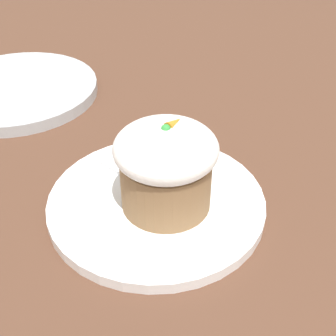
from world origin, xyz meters
TOP-DOWN VIEW (x-y plane):
  - ground_plane at (0.00, 0.00)m, footprint 4.00×4.00m
  - dessert_plate at (0.00, 0.00)m, footprint 0.22×0.22m
  - carrot_cake at (0.00, -0.01)m, footprint 0.10×0.10m
  - spoon at (0.01, -0.00)m, footprint 0.04×0.14m
  - side_plate at (0.07, 0.31)m, footprint 0.23×0.23m

SIDE VIEW (x-z plane):
  - ground_plane at x=0.00m, z-range 0.00..0.00m
  - dessert_plate at x=0.00m, z-range 0.00..0.01m
  - side_plate at x=0.07m, z-range 0.00..0.02m
  - spoon at x=0.01m, z-range 0.01..0.02m
  - carrot_cake at x=0.00m, z-range 0.01..0.11m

